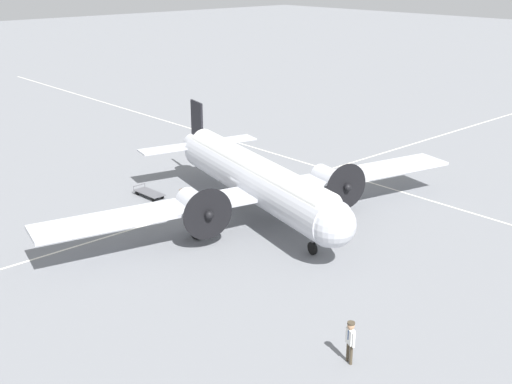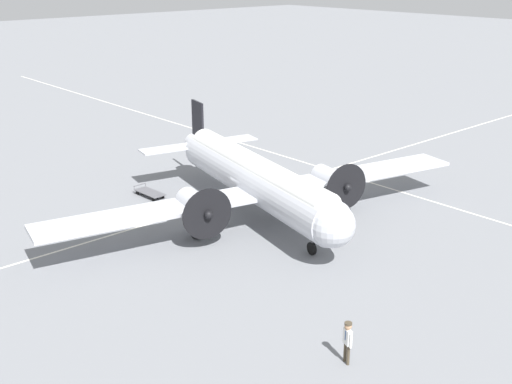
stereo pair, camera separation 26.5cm
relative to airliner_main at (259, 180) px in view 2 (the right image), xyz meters
name	(u,v)px [view 2 (the right image)]	position (x,y,z in m)	size (l,w,h in m)	color
ground_plane	(256,217)	(-0.09, -0.39, -2.46)	(300.00, 300.00, 0.00)	slate
apron_line_eastwest	(221,202)	(-0.09, -3.77, -2.46)	(120.00, 0.16, 0.01)	silver
apron_line_northsouth	(364,181)	(-10.43, -0.39, -2.46)	(0.16, 120.00, 0.01)	silver
airliner_main	(259,180)	(0.00, 0.00, 0.00)	(26.58, 18.56, 5.61)	silver
crew_foreground	(348,338)	(7.40, 13.26, -1.34)	(0.38, 0.57, 1.78)	#473D2D
suitcase_near_door	(183,192)	(1.09, -6.38, -2.20)	(0.39, 0.13, 0.55)	brown
baggage_cart	(150,193)	(2.76, -7.77, -2.19)	(1.07, 2.40, 0.56)	#56565B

